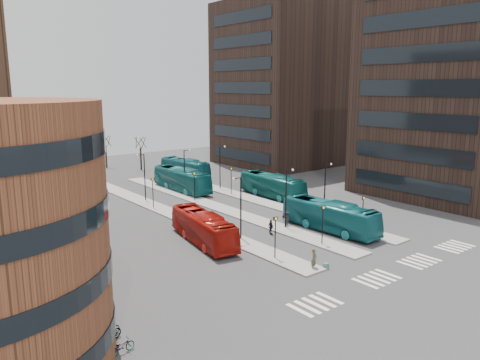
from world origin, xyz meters
TOP-DOWN VIEW (x-y plane):
  - ground at (0.00, 0.00)m, footprint 160.00×160.00m
  - island_left at (-4.00, 30.00)m, footprint 2.50×45.00m
  - island_mid at (2.00, 30.00)m, footprint 2.50×45.00m
  - island_right at (8.00, 30.00)m, footprint 2.50×45.00m
  - suitcase at (-2.62, 7.78)m, footprint 0.43×0.36m
  - red_bus at (-6.75, 19.53)m, footprint 4.24×10.82m
  - teal_bus_a at (5.63, 14.58)m, footprint 2.94×11.27m
  - teal_bus_b at (3.62, 40.46)m, footprint 2.92×11.83m
  - teal_bus_c at (11.19, 29.57)m, footprint 3.16×11.37m
  - teal_bus_d at (9.58, 49.22)m, footprint 3.20×10.98m
  - traveller at (-3.48, 8.32)m, footprint 0.77×0.64m
  - commuter_a at (-7.37, 16.52)m, footprint 1.09×0.98m
  - commuter_b at (0.01, 17.41)m, footprint 0.53×0.95m
  - commuter_c at (3.10, 18.46)m, footprint 0.81×1.20m
  - bicycle_near at (-21.00, 6.52)m, footprint 1.71×0.81m
  - bicycle_mid at (-21.00, 8.11)m, footprint 1.71×0.90m
  - bicycle_far at (-21.00, 8.62)m, footprint 1.86×0.92m
  - crosswalk_stripes at (1.75, 4.00)m, footprint 22.35×2.40m
  - tower_near at (31.98, 16.00)m, footprint 20.12×20.00m
  - tower_far at (31.98, 50.00)m, footprint 20.12×20.00m
  - sign_poles at (1.60, 23.00)m, footprint 12.45×22.12m
  - lamp_posts at (2.64, 28.00)m, footprint 14.04×20.24m
  - bare_trees at (2.67, 62.67)m, footprint 10.97×8.14m

SIDE VIEW (x-z plane):
  - ground at x=0.00m, z-range 0.00..0.00m
  - crosswalk_stripes at x=1.75m, z-range 0.00..0.01m
  - island_left at x=-4.00m, z-range 0.00..0.15m
  - island_mid at x=2.00m, z-range 0.00..0.15m
  - island_right at x=8.00m, z-range 0.00..0.15m
  - suitcase at x=-2.62m, z-range 0.00..0.49m
  - bicycle_near at x=-21.00m, z-range 0.00..0.86m
  - bicycle_far at x=-21.00m, z-range 0.00..0.93m
  - bicycle_mid at x=-21.00m, z-range 0.00..0.99m
  - commuter_b at x=0.01m, z-range 0.00..1.53m
  - commuter_c at x=3.10m, z-range 0.00..1.73m
  - traveller at x=-3.48m, z-range 0.00..1.80m
  - commuter_a at x=-7.37m, z-range 0.00..1.84m
  - red_bus at x=-6.75m, z-range 0.00..2.94m
  - teal_bus_d at x=9.58m, z-range 0.00..3.02m
  - teal_bus_a at x=5.63m, z-range 0.00..3.12m
  - teal_bus_c at x=11.19m, z-range 0.00..3.14m
  - teal_bus_b at x=3.62m, z-range 0.00..3.29m
  - sign_poles at x=1.60m, z-range 0.58..4.23m
  - bare_trees at x=2.67m, z-range -0.22..5.67m
  - lamp_posts at x=2.64m, z-range 0.52..6.64m
  - tower_near at x=31.98m, z-range 0.00..30.00m
  - tower_far at x=31.98m, z-range 0.00..30.00m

